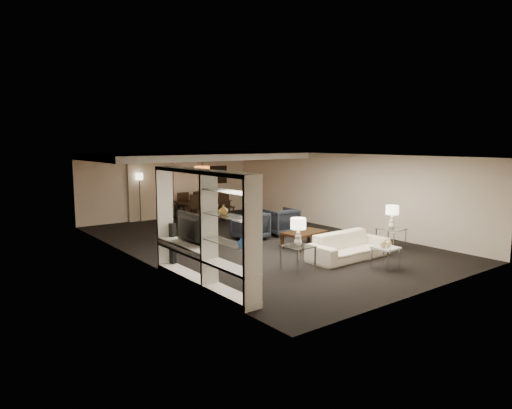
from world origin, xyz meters
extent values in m
plane|color=black|center=(0.00, 0.00, 0.00)|extent=(11.00, 11.00, 0.00)
cube|color=silver|center=(0.00, 0.00, 2.50)|extent=(7.00, 11.00, 0.02)
cube|color=beige|center=(0.00, 5.50, 1.25)|extent=(7.00, 0.02, 2.50)
cube|color=beige|center=(0.00, -5.50, 1.25)|extent=(7.00, 0.02, 2.50)
cube|color=beige|center=(-3.50, 0.00, 1.25)|extent=(0.02, 11.00, 2.50)
cube|color=beige|center=(3.50, 0.00, 1.25)|extent=(0.02, 11.00, 2.50)
cube|color=silver|center=(0.00, 3.50, 2.40)|extent=(7.00, 4.00, 0.20)
cube|color=beige|center=(-0.90, 5.42, 1.20)|extent=(1.50, 0.12, 2.40)
cube|color=silver|center=(0.70, 5.47, 1.05)|extent=(0.90, 0.05, 2.10)
cube|color=#142D38|center=(2.10, 5.46, 1.55)|extent=(0.95, 0.04, 0.65)
cylinder|color=#D8591E|center=(0.30, 3.50, 1.92)|extent=(0.52, 0.52, 0.24)
imported|color=beige|center=(0.68, -2.91, 0.32)|extent=(2.22, 0.88, 0.65)
imported|color=black|center=(0.08, 0.39, 0.41)|extent=(0.93, 0.95, 0.82)
imported|color=black|center=(1.28, 0.39, 0.41)|extent=(0.95, 0.97, 0.82)
sphere|color=#DEBE75|center=(0.58, -4.01, 0.59)|extent=(0.16, 0.16, 0.16)
sphere|color=#E7D37A|center=(0.78, -4.01, 0.58)|extent=(0.14, 0.14, 0.14)
imported|color=black|center=(-3.28, -1.90, 1.07)|extent=(1.12, 0.15, 0.64)
imported|color=#244C9E|center=(-3.31, -3.93, 1.14)|extent=(0.16, 0.16, 0.16)
imported|color=gold|center=(-3.31, -3.37, 1.65)|extent=(0.17, 0.17, 0.18)
cube|color=black|center=(-3.20, -1.07, 0.53)|extent=(0.15, 0.15, 1.06)
imported|color=black|center=(0.86, 4.37, 0.34)|extent=(1.94, 1.10, 0.68)
camera|label=1|loc=(-7.83, -10.30, 2.88)|focal=32.00mm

